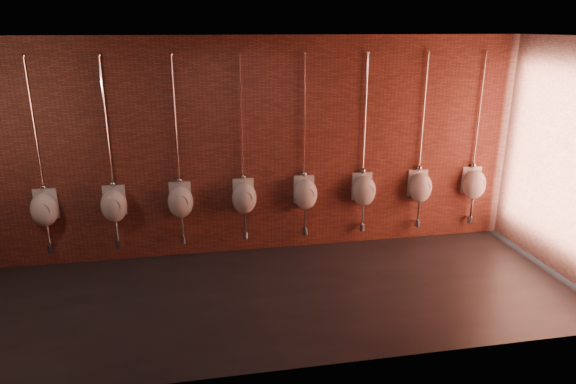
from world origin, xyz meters
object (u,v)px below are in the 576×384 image
at_px(urinal_3, 180,200).
at_px(urinal_4, 244,197).
at_px(urinal_1, 44,208).
at_px(urinal_5, 305,193).
at_px(urinal_6, 364,190).
at_px(urinal_2, 114,204).
at_px(urinal_8, 474,183).
at_px(urinal_7, 420,187).

xyz_separation_m(urinal_3, urinal_4, (0.92, 0.00, 0.00)).
distance_m(urinal_1, urinal_5, 3.70).
bearing_deg(urinal_1, urinal_6, 0.00).
height_order(urinal_1, urinal_3, same).
distance_m(urinal_2, urinal_4, 1.85).
height_order(urinal_1, urinal_8, same).
xyz_separation_m(urinal_2, urinal_8, (5.55, 0.00, 0.00)).
relative_size(urinal_1, urinal_2, 1.00).
relative_size(urinal_1, urinal_7, 1.00).
bearing_deg(urinal_1, urinal_4, 0.00).
bearing_deg(urinal_3, urinal_4, 0.00).
bearing_deg(urinal_6, urinal_1, 180.00).
bearing_deg(urinal_6, urinal_2, 180.00).
bearing_deg(urinal_8, urinal_7, 180.00).
distance_m(urinal_2, urinal_6, 3.70).
xyz_separation_m(urinal_2, urinal_5, (2.77, 0.00, 0.00)).
distance_m(urinal_1, urinal_3, 1.85).
distance_m(urinal_2, urinal_8, 5.55).
bearing_deg(urinal_1, urinal_3, 0.00).
xyz_separation_m(urinal_3, urinal_5, (1.85, 0.00, 0.00)).
bearing_deg(urinal_7, urinal_5, 180.00).
xyz_separation_m(urinal_1, urinal_6, (4.62, 0.00, 0.00)).
bearing_deg(urinal_5, urinal_1, 180.00).
distance_m(urinal_1, urinal_6, 4.62).
relative_size(urinal_1, urinal_3, 1.00).
height_order(urinal_7, urinal_8, same).
xyz_separation_m(urinal_4, urinal_5, (0.92, 0.00, 0.00)).
bearing_deg(urinal_1, urinal_7, 0.00).
distance_m(urinal_5, urinal_7, 1.85).
bearing_deg(urinal_4, urinal_8, 0.00).
xyz_separation_m(urinal_1, urinal_5, (3.70, 0.00, 0.00)).
bearing_deg(urinal_2, urinal_3, 0.00).
relative_size(urinal_3, urinal_4, 1.00).
bearing_deg(urinal_5, urinal_8, 0.00).
height_order(urinal_4, urinal_8, same).
bearing_deg(urinal_7, urinal_6, 180.00).
bearing_deg(urinal_5, urinal_2, 180.00).
relative_size(urinal_5, urinal_8, 1.00).
relative_size(urinal_2, urinal_6, 1.00).
relative_size(urinal_1, urinal_4, 1.00).
bearing_deg(urinal_1, urinal_8, 0.00).
bearing_deg(urinal_6, urinal_3, 180.00).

